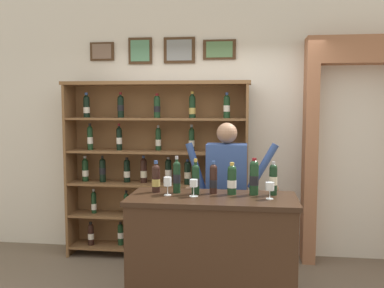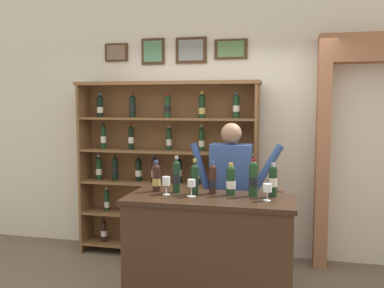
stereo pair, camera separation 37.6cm
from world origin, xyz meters
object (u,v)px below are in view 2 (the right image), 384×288
object	(u,v)px
tasting_counter	(210,256)
wine_glass_left	(191,184)
shopkeeper	(231,187)
tasting_bottle_bianco	(273,180)
tasting_bottle_chianti	(253,178)
tasting_bottle_brunello	(195,178)
tasting_bottle_riserva	(213,179)
tasting_bottle_prosecco	(231,180)
wine_glass_right	(166,182)
wine_shelf	(168,164)
tasting_bottle_grappa	(156,177)
wine_glass_spare	(267,188)
tasting_bottle_rosso	(176,176)

from	to	relation	value
tasting_counter	wine_glass_left	bearing A→B (deg)	-174.03
shopkeeper	wine_glass_left	size ratio (longest dim) A/B	11.12
tasting_bottle_bianco	tasting_counter	bearing A→B (deg)	-165.70
tasting_counter	tasting_bottle_chianti	bearing A→B (deg)	18.52
tasting_bottle_brunello	tasting_bottle_riserva	world-z (taller)	tasting_bottle_brunello
tasting_counter	tasting_bottle_prosecco	bearing A→B (deg)	34.35
wine_glass_right	wine_shelf	bearing A→B (deg)	105.90
tasting_bottle_prosecco	tasting_counter	bearing A→B (deg)	-145.65
tasting_bottle_grappa	wine_glass_left	world-z (taller)	tasting_bottle_grappa
wine_shelf	tasting_bottle_grappa	xyz separation A→B (m)	(0.25, -1.20, 0.06)
tasting_bottle_brunello	wine_glass_left	world-z (taller)	tasting_bottle_brunello
shopkeeper	tasting_bottle_bianco	bearing A→B (deg)	-49.14
wine_glass_spare	tasting_bottle_grappa	bearing A→B (deg)	171.24
wine_shelf	tasting_bottle_brunello	bearing A→B (deg)	-63.63
tasting_bottle_rosso	tasting_bottle_prosecco	size ratio (longest dim) A/B	1.17
wine_shelf	tasting_counter	world-z (taller)	wine_shelf
tasting_bottle_brunello	wine_glass_left	distance (m)	0.11
tasting_bottle_brunello	tasting_bottle_rosso	bearing A→B (deg)	173.59
tasting_counter	tasting_bottle_riserva	bearing A→B (deg)	90.38
tasting_bottle_chianti	tasting_counter	bearing A→B (deg)	-161.48
wine_shelf	tasting_bottle_bianco	distance (m)	1.74
tasting_bottle_grappa	tasting_bottle_rosso	size ratio (longest dim) A/B	0.86
tasting_bottle_bianco	wine_glass_right	size ratio (longest dim) A/B	1.83
tasting_counter	tasting_bottle_grappa	size ratio (longest dim) A/B	5.07
tasting_bottle_rosso	tasting_bottle_prosecco	bearing A→B (deg)	0.06
tasting_bottle_prosecco	wine_glass_right	bearing A→B (deg)	-168.41
tasting_bottle_prosecco	wine_glass_left	world-z (taller)	tasting_bottle_prosecco
tasting_bottle_grappa	tasting_bottle_brunello	world-z (taller)	tasting_bottle_brunello
tasting_bottle_brunello	wine_glass_left	size ratio (longest dim) A/B	2.11
tasting_bottle_riserva	wine_glass_right	xyz separation A→B (m)	(-0.39, -0.13, -0.02)
tasting_bottle_chianti	tasting_bottle_bianco	distance (m)	0.17
tasting_bottle_grappa	tasting_bottle_bianco	size ratio (longest dim) A/B	0.97
shopkeeper	tasting_bottle_rosso	distance (m)	0.68
tasting_bottle_prosecco	tasting_bottle_chianti	xyz separation A→B (m)	(0.19, 0.01, 0.02)
tasting_counter	wine_shelf	bearing A→B (deg)	120.05
tasting_bottle_prosecco	tasting_bottle_grappa	bearing A→B (deg)	179.29
tasting_bottle_riserva	wine_glass_right	distance (m)	0.41
wine_glass_spare	wine_glass_right	bearing A→B (deg)	177.86
tasting_bottle_riserva	wine_shelf	bearing A→B (deg)	122.67
tasting_counter	wine_glass_spare	size ratio (longest dim) A/B	10.14
tasting_bottle_brunello	wine_glass_spare	xyz separation A→B (m)	(0.63, -0.13, -0.04)
shopkeeper	tasting_bottle_brunello	bearing A→B (deg)	-115.00
tasting_bottle_grappa	wine_glass_spare	bearing A→B (deg)	-8.76
wine_shelf	shopkeeper	distance (m)	1.11
tasting_bottle_rosso	wine_glass_left	xyz separation A→B (m)	(0.17, -0.13, -0.05)
tasting_bottle_grappa	tasting_bottle_brunello	xyz separation A→B (m)	(0.36, -0.03, 0.01)
shopkeeper	tasting_bottle_rosso	world-z (taller)	shopkeeper
tasting_bottle_grappa	wine_glass_left	size ratio (longest dim) A/B	1.93
wine_glass_spare	tasting_bottle_rosso	bearing A→B (deg)	169.84
tasting_bottle_brunello	tasting_bottle_chianti	distance (m)	0.51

